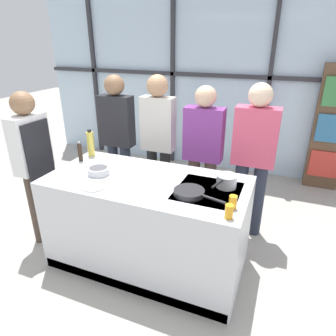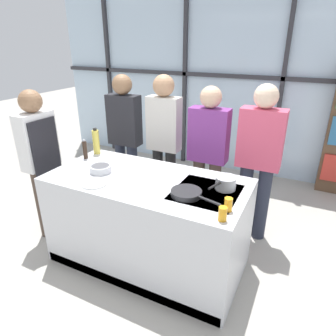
% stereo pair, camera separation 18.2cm
% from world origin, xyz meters
% --- Properties ---
extents(ground_plane, '(18.00, 18.00, 0.00)m').
position_xyz_m(ground_plane, '(0.00, 0.00, 0.00)').
color(ground_plane, '#ADA89E').
extents(back_window_wall, '(6.40, 0.10, 2.80)m').
position_xyz_m(back_window_wall, '(0.00, 2.67, 1.40)').
color(back_window_wall, silver).
rests_on(back_window_wall, ground_plane).
extents(bookshelf, '(0.46, 0.19, 1.78)m').
position_xyz_m(bookshelf, '(1.68, 2.49, 0.89)').
color(bookshelf, brown).
rests_on(bookshelf, ground_plane).
extents(demo_island, '(1.82, 0.89, 0.91)m').
position_xyz_m(demo_island, '(0.00, -0.00, 0.45)').
color(demo_island, silver).
rests_on(demo_island, ground_plane).
extents(chef, '(0.23, 0.39, 1.62)m').
position_xyz_m(chef, '(-1.25, -0.05, 0.93)').
color(chef, '#47382D').
rests_on(chef, ground_plane).
extents(spectator_far_left, '(0.41, 0.24, 1.69)m').
position_xyz_m(spectator_far_left, '(-0.82, 0.89, 0.98)').
color(spectator_far_left, '#232838').
rests_on(spectator_far_left, ground_plane).
extents(spectator_center_left, '(0.39, 0.24, 1.72)m').
position_xyz_m(spectator_center_left, '(-0.27, 0.89, 1.00)').
color(spectator_center_left, black).
rests_on(spectator_center_left, ground_plane).
extents(spectator_center_right, '(0.43, 0.23, 1.63)m').
position_xyz_m(spectator_center_right, '(0.27, 0.89, 0.93)').
color(spectator_center_right, '#47382D').
rests_on(spectator_center_right, ground_plane).
extents(spectator_far_right, '(0.44, 0.24, 1.69)m').
position_xyz_m(spectator_far_right, '(0.82, 0.89, 0.96)').
color(spectator_far_right, '#232838').
rests_on(spectator_far_right, ground_plane).
extents(frying_pan, '(0.44, 0.25, 0.04)m').
position_xyz_m(frying_pan, '(0.45, -0.13, 0.93)').
color(frying_pan, '#232326').
rests_on(frying_pan, demo_island).
extents(saucepan, '(0.18, 0.32, 0.11)m').
position_xyz_m(saucepan, '(0.69, 0.12, 0.97)').
color(saucepan, silver).
rests_on(saucepan, demo_island).
extents(white_plate, '(0.23, 0.23, 0.01)m').
position_xyz_m(white_plate, '(-0.35, -0.29, 0.92)').
color(white_plate, white).
rests_on(white_plate, demo_island).
extents(mixing_bowl, '(0.20, 0.20, 0.07)m').
position_xyz_m(mixing_bowl, '(-0.46, -0.06, 0.95)').
color(mixing_bowl, silver).
rests_on(mixing_bowl, demo_island).
extents(oil_bottle, '(0.07, 0.07, 0.29)m').
position_xyz_m(oil_bottle, '(-0.81, 0.33, 1.04)').
color(oil_bottle, '#E0CC4C').
rests_on(oil_bottle, demo_island).
extents(pepper_grinder, '(0.04, 0.04, 0.21)m').
position_xyz_m(pepper_grinder, '(-0.82, 0.15, 1.01)').
color(pepper_grinder, '#332319').
rests_on(pepper_grinder, demo_island).
extents(juice_glass_near, '(0.06, 0.06, 0.10)m').
position_xyz_m(juice_glass_near, '(0.81, -0.34, 0.96)').
color(juice_glass_near, orange).
rests_on(juice_glass_near, demo_island).
extents(juice_glass_far, '(0.06, 0.06, 0.10)m').
position_xyz_m(juice_glass_far, '(0.81, -0.20, 0.96)').
color(juice_glass_far, orange).
rests_on(juice_glass_far, demo_island).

